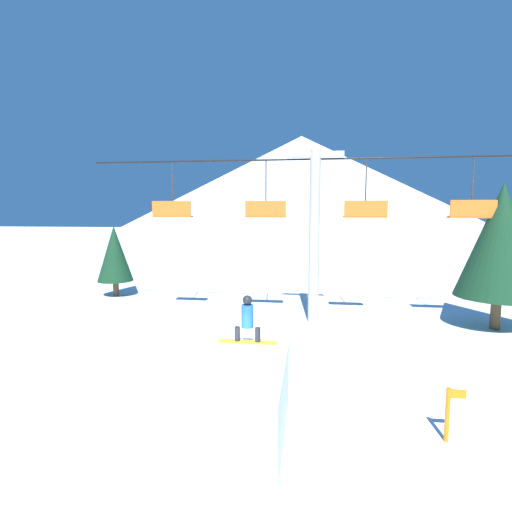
{
  "coord_description": "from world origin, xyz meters",
  "views": [
    {
      "loc": [
        2.33,
        -7.89,
        4.95
      ],
      "look_at": [
        0.57,
        4.97,
        3.49
      ],
      "focal_mm": 28.0,
      "sensor_mm": 36.0,
      "label": 1
    }
  ],
  "objects_px": {
    "trail_marker": "(448,413)",
    "snow_ramp": "(226,401)",
    "pine_tree_near": "(501,241)",
    "snowboarder": "(247,320)"
  },
  "relations": [
    {
      "from": "trail_marker",
      "to": "snow_ramp",
      "type": "bearing_deg",
      "value": -173.63
    },
    {
      "from": "pine_tree_near",
      "to": "trail_marker",
      "type": "xyz_separation_m",
      "value": [
        -4.77,
        -9.01,
        -3.09
      ]
    },
    {
      "from": "snow_ramp",
      "to": "trail_marker",
      "type": "xyz_separation_m",
      "value": [
        4.75,
        0.53,
        -0.19
      ]
    },
    {
      "from": "snowboarder",
      "to": "pine_tree_near",
      "type": "relative_size",
      "value": 0.24
    },
    {
      "from": "snowboarder",
      "to": "trail_marker",
      "type": "distance_m",
      "value": 4.88
    },
    {
      "from": "pine_tree_near",
      "to": "snow_ramp",
      "type": "bearing_deg",
      "value": -134.97
    },
    {
      "from": "snowboarder",
      "to": "trail_marker",
      "type": "relative_size",
      "value": 1.22
    },
    {
      "from": "snow_ramp",
      "to": "snowboarder",
      "type": "xyz_separation_m",
      "value": [
        0.24,
        1.45,
        1.43
      ]
    },
    {
      "from": "pine_tree_near",
      "to": "trail_marker",
      "type": "bearing_deg",
      "value": -117.93
    },
    {
      "from": "snow_ramp",
      "to": "trail_marker",
      "type": "height_order",
      "value": "snow_ramp"
    }
  ]
}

